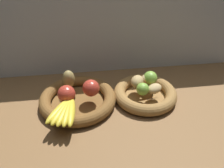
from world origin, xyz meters
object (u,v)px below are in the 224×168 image
apple_red_front (67,94)px  apple_red_right (91,88)px  pear_brown (69,79)px  potato_oblong (137,81)px  fruit_bowl_right (145,94)px  banana_bunch_front (65,110)px  lime_far (150,78)px  chili_pepper (150,87)px  fruit_bowl_left (78,99)px  potato_back (148,79)px  lime_near (143,89)px  potato_small (155,89)px

apple_red_front → apple_red_right: (10.05, 2.86, -0.01)cm
pear_brown → potato_oblong: (30.09, -3.70, -1.57)cm
fruit_bowl_right → banana_bunch_front: banana_bunch_front is taller
lime_far → chili_pepper: lime_far is taller
banana_bunch_front → lime_far: lime_far is taller
fruit_bowl_left → potato_back: size_ratio=4.72×
banana_bunch_front → potato_back: bearing=23.7°
banana_bunch_front → lime_near: lime_near is taller
fruit_bowl_left → banana_bunch_front: size_ratio=1.82×
apple_red_right → potato_oblong: apple_red_right is taller
pear_brown → banana_bunch_front: 18.40cm
apple_red_right → potato_back: (26.04, 5.37, -1.13)cm
fruit_bowl_right → potato_back: (1.88, 4.14, 5.24)cm
potato_back → lime_near: (-4.32, -7.79, 0.24)cm
apple_red_front → lime_near: 31.78cm
potato_oblong → potato_small: 8.55cm
apple_red_right → potato_oblong: (20.77, 3.87, -1.09)cm
apple_red_front → chili_pepper: size_ratio=0.67×
apple_red_front → chili_pepper: 36.50cm
banana_bunch_front → pear_brown: bearing=86.4°
potato_small → apple_red_front: bearing=-178.3°
potato_oblong → potato_small: bearing=-41.4°
fruit_bowl_right → banana_bunch_front: (-34.61, -11.87, 4.43)cm
potato_oblong → potato_small: potato_oblong is taller
potato_back → lime_near: bearing=-119.0°
fruit_bowl_right → potato_oblong: potato_oblong is taller
chili_pepper → fruit_bowl_right: bearing=169.9°
fruit_bowl_right → banana_bunch_front: bearing=-161.1°
banana_bunch_front → potato_oblong: 34.44cm
apple_red_right → potato_small: (27.17, -1.78, -1.62)cm
apple_red_front → fruit_bowl_right: bearing=6.8°
fruit_bowl_left → banana_bunch_front: bearing=-110.6°
fruit_bowl_right → apple_red_front: bearing=-173.2°
fruit_bowl_right → lime_near: bearing=-123.7°
potato_back → chili_pepper: bearing=-88.7°
fruit_bowl_left → banana_bunch_front: banana_bunch_front is taller
apple_red_front → potato_back: 37.03cm
apple_red_front → chili_pepper: bearing=6.1°
pear_brown → potato_back: (35.36, -2.19, -1.61)cm
apple_red_front → lime_far: 37.84cm
potato_oblong → chili_pepper: (5.37, -2.83, -1.66)cm
apple_red_front → banana_bunch_front: apple_red_front is taller
pear_brown → lime_near: bearing=-17.8°
apple_red_right → fruit_bowl_right: bearing=2.9°
banana_bunch_front → lime_near: size_ratio=3.34×
pear_brown → potato_oblong: pear_brown is taller
potato_small → fruit_bowl_left: bearing=174.8°
banana_bunch_front → chili_pepper: bearing=17.7°
potato_small → chili_pepper: potato_small is taller
pear_brown → potato_back: bearing=-3.6°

